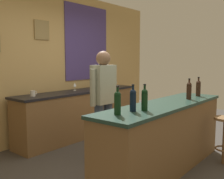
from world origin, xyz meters
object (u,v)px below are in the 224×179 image
object	(u,v)px
wine_bottle_d	(189,90)
wine_glass_d	(115,81)
wine_bottle_b	(133,99)
wine_bottle_a	(117,102)
coffee_mug	(33,93)
wine_glass_c	(116,82)
wine_bottle_e	(198,88)
wine_glass_a	(75,85)
wine_glass_b	(96,84)
wine_bottle_c	(145,99)
bartender	(103,98)

from	to	relation	value
wine_bottle_d	wine_glass_d	size ratio (longest dim) A/B	1.97
wine_bottle_b	wine_glass_d	bearing A→B (deg)	42.57
wine_bottle_a	coffee_mug	bearing A→B (deg)	80.95
wine_bottle_b	wine_glass_c	bearing A→B (deg)	42.65
wine_bottle_d	wine_bottle_e	world-z (taller)	same
wine_glass_a	wine_bottle_d	bearing A→B (deg)	-84.33
wine_bottle_d	wine_glass_b	distance (m)	2.12
wine_bottle_b	wine_bottle_e	distance (m)	1.66
wine_glass_b	wine_bottle_c	bearing A→B (deg)	-124.05
wine_glass_a	wine_bottle_b	bearing A→B (deg)	-116.38
wine_glass_c	wine_glass_a	bearing A→B (deg)	172.29
wine_glass_c	wine_bottle_e	bearing A→B (deg)	-102.67
wine_glass_a	wine_glass_c	distance (m)	1.09
coffee_mug	wine_bottle_c	bearing A→B (deg)	-88.64
bartender	wine_glass_c	world-z (taller)	bartender
bartender	wine_bottle_d	world-z (taller)	bartender
wine_glass_a	wine_glass_c	world-z (taller)	same
wine_bottle_d	wine_glass_a	distance (m)	2.22
wine_bottle_a	wine_bottle_d	bearing A→B (deg)	-4.97
bartender	wine_bottle_c	size ratio (longest dim) A/B	5.29
wine_bottle_a	coffee_mug	xyz separation A→B (m)	(0.32, 2.02, -0.11)
wine_bottle_c	wine_glass_d	size ratio (longest dim) A/B	1.97
wine_glass_c	wine_glass_d	size ratio (longest dim) A/B	1.00
wine_glass_b	wine_glass_c	size ratio (longest dim) A/B	1.00
wine_bottle_b	wine_glass_a	size ratio (longest dim) A/B	1.97
wine_bottle_c	wine_glass_a	distance (m)	2.37
wine_bottle_a	wine_glass_b	xyz separation A→B (m)	(1.77, 1.97, -0.05)
wine_bottle_b	wine_bottle_c	distance (m)	0.14
wine_glass_d	wine_bottle_a	bearing A→B (deg)	-140.69
wine_bottle_c	wine_bottle_d	world-z (taller)	same
bartender	wine_glass_c	size ratio (longest dim) A/B	10.45
wine_bottle_c	wine_glass_c	distance (m)	2.85
wine_bottle_d	wine_glass_c	world-z (taller)	wine_bottle_d
bartender	wine_glass_a	distance (m)	1.39
coffee_mug	wine_bottle_b	bearing A→B (deg)	-91.85
wine_bottle_a	wine_bottle_e	distance (m)	1.92
wine_glass_c	coffee_mug	size ratio (longest dim) A/B	1.24
coffee_mug	wine_glass_b	bearing A→B (deg)	-1.98
wine_glass_a	wine_glass_b	world-z (taller)	same
coffee_mug	wine_bottle_a	bearing A→B (deg)	-99.05
wine_glass_b	wine_bottle_a	bearing A→B (deg)	-131.91
wine_glass_b	wine_glass_c	world-z (taller)	same
bartender	wine_glass_c	bearing A→B (deg)	33.70
wine_bottle_b	wine_bottle_a	bearing A→B (deg)	176.05
wine_bottle_a	wine_bottle_e	size ratio (longest dim) A/B	1.00
wine_bottle_e	wine_glass_a	bearing A→B (deg)	105.73
wine_bottle_c	wine_bottle_d	distance (m)	1.14
bartender	wine_bottle_d	xyz separation A→B (m)	(0.80, -0.96, 0.12)
wine_bottle_b	wine_glass_a	bearing A→B (deg)	63.62
bartender	wine_bottle_d	size ratio (longest dim) A/B	5.29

